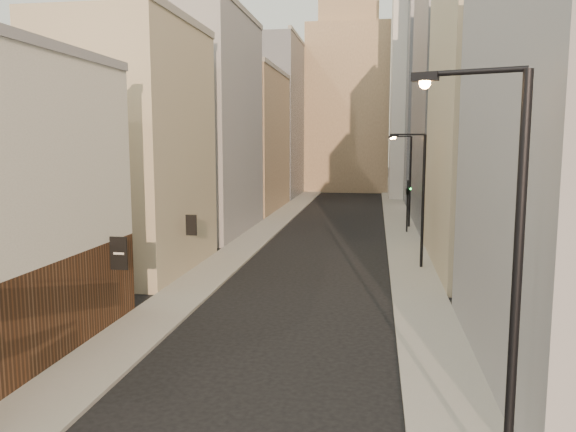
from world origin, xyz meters
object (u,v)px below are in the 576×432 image
Objects in this scene: streetlamp_mid at (420,193)px; clock_tower at (349,90)px; streetlamp_far at (408,176)px; traffic_light_right at (408,194)px; streetlamp_near at (505,262)px; white_tower at (419,73)px.

clock_tower is at bearing 94.87° from streetlamp_mid.
streetlamp_mid is at bearing -70.66° from streetlamp_far.
clock_tower is at bearing -58.14° from traffic_light_right.
streetlamp_far is (0.18, 43.35, -0.61)m from streetlamp_near.
streetlamp_near is at bearing 112.45° from traffic_light_right.
streetlamp_mid is 15.03m from traffic_light_right.
streetlamp_mid is (7.90, -63.06, -12.45)m from clock_tower.
streetlamp_near is 2.04× the size of traffic_light_right.
clock_tower is 4.95× the size of streetlamp_mid.
clock_tower is 89.06m from streetlamp_near.
streetlamp_far is (-2.87, -30.56, -13.40)m from white_tower.
streetlamp_near reaches higher than traffic_light_right.
streetlamp_far is 1.82× the size of traffic_light_right.
white_tower is at bearing 104.69° from streetlamp_far.
traffic_light_right is (-3.04, -34.10, -14.90)m from white_tower.
traffic_light_right is (-0.17, -3.54, -1.50)m from streetlamp_far.
traffic_light_right is (7.96, -48.10, -13.92)m from clock_tower.
white_tower is at bearing -51.84° from clock_tower.
streetlamp_mid is 18.50m from streetlamp_far.
white_tower is 50.96m from streetlamp_mid.
clock_tower is 17.83m from white_tower.
streetlamp_near is 43.36m from streetlamp_far.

